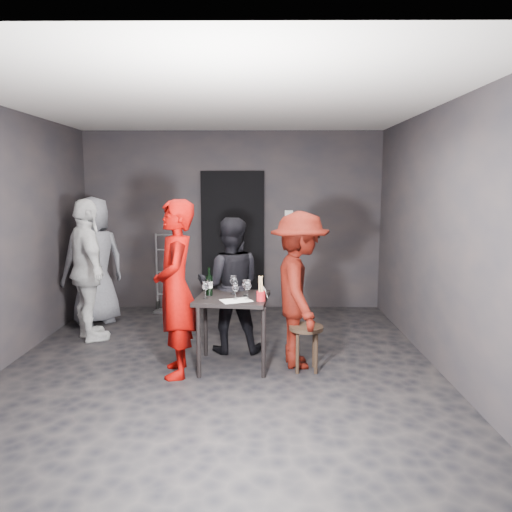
{
  "coord_description": "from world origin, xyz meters",
  "views": [
    {
      "loc": [
        0.41,
        -5.11,
        1.89
      ],
      "look_at": [
        0.37,
        0.25,
        1.13
      ],
      "focal_mm": 35.0,
      "sensor_mm": 36.0,
      "label": 1
    }
  ],
  "objects_px": {
    "tasting_table": "(233,306)",
    "stool": "(306,335)",
    "breadstick_cup": "(261,289)",
    "hand_truck": "(169,297)",
    "wine_bottle": "(209,285)",
    "bystander_cream": "(87,259)",
    "woman_black": "(230,283)",
    "man_maroon": "(300,283)",
    "bystander_grey": "(93,251)",
    "server_red": "(175,274)"
  },
  "relations": [
    {
      "from": "server_red",
      "to": "bystander_cream",
      "type": "xyz_separation_m",
      "value": [
        -1.26,
        1.13,
        -0.03
      ]
    },
    {
      "from": "tasting_table",
      "to": "bystander_cream",
      "type": "distance_m",
      "value": 2.05
    },
    {
      "from": "server_red",
      "to": "bystander_cream",
      "type": "height_order",
      "value": "server_red"
    },
    {
      "from": "man_maroon",
      "to": "breadstick_cup",
      "type": "relative_size",
      "value": 6.54
    },
    {
      "from": "server_red",
      "to": "bystander_cream",
      "type": "relative_size",
      "value": 1.03
    },
    {
      "from": "man_maroon",
      "to": "wine_bottle",
      "type": "xyz_separation_m",
      "value": [
        -0.94,
        0.0,
        -0.02
      ]
    },
    {
      "from": "man_maroon",
      "to": "breadstick_cup",
      "type": "distance_m",
      "value": 0.47
    },
    {
      "from": "bystander_grey",
      "to": "wine_bottle",
      "type": "bearing_deg",
      "value": 97.91
    },
    {
      "from": "stool",
      "to": "bystander_grey",
      "type": "bearing_deg",
      "value": 147.4
    },
    {
      "from": "server_red",
      "to": "breadstick_cup",
      "type": "distance_m",
      "value": 0.86
    },
    {
      "from": "hand_truck",
      "to": "bystander_cream",
      "type": "bearing_deg",
      "value": -105.26
    },
    {
      "from": "server_red",
      "to": "man_maroon",
      "type": "height_order",
      "value": "server_red"
    },
    {
      "from": "woman_black",
      "to": "bystander_cream",
      "type": "xyz_separation_m",
      "value": [
        -1.75,
        0.41,
        0.21
      ]
    },
    {
      "from": "tasting_table",
      "to": "stool",
      "type": "relative_size",
      "value": 1.6
    },
    {
      "from": "tasting_table",
      "to": "bystander_grey",
      "type": "distance_m",
      "value": 2.58
    },
    {
      "from": "stool",
      "to": "bystander_cream",
      "type": "relative_size",
      "value": 0.23
    },
    {
      "from": "tasting_table",
      "to": "woman_black",
      "type": "distance_m",
      "value": 0.51
    },
    {
      "from": "server_red",
      "to": "bystander_grey",
      "type": "bearing_deg",
      "value": -152.13
    },
    {
      "from": "stool",
      "to": "breadstick_cup",
      "type": "distance_m",
      "value": 0.68
    },
    {
      "from": "bystander_grey",
      "to": "hand_truck",
      "type": "bearing_deg",
      "value": 177.91
    },
    {
      "from": "stool",
      "to": "bystander_grey",
      "type": "height_order",
      "value": "bystander_grey"
    },
    {
      "from": "woman_black",
      "to": "man_maroon",
      "type": "relative_size",
      "value": 0.89
    },
    {
      "from": "woman_black",
      "to": "man_maroon",
      "type": "distance_m",
      "value": 0.88
    },
    {
      "from": "server_red",
      "to": "bystander_cream",
      "type": "distance_m",
      "value": 1.69
    },
    {
      "from": "tasting_table",
      "to": "wine_bottle",
      "type": "relative_size",
      "value": 2.52
    },
    {
      "from": "stool",
      "to": "bystander_grey",
      "type": "xyz_separation_m",
      "value": [
        -2.73,
        1.75,
        0.64
      ]
    },
    {
      "from": "wine_bottle",
      "to": "breadstick_cup",
      "type": "bearing_deg",
      "value": -24.63
    },
    {
      "from": "bystander_grey",
      "to": "bystander_cream",
      "type": "bearing_deg",
      "value": 63.3
    },
    {
      "from": "stool",
      "to": "woman_black",
      "type": "relative_size",
      "value": 0.3
    },
    {
      "from": "woman_black",
      "to": "server_red",
      "type": "bearing_deg",
      "value": 55.2
    },
    {
      "from": "stool",
      "to": "man_maroon",
      "type": "relative_size",
      "value": 0.27
    },
    {
      "from": "tasting_table",
      "to": "stool",
      "type": "bearing_deg",
      "value": -9.05
    },
    {
      "from": "hand_truck",
      "to": "stool",
      "type": "bearing_deg",
      "value": -40.95
    },
    {
      "from": "hand_truck",
      "to": "bystander_cream",
      "type": "distance_m",
      "value": 1.76
    },
    {
      "from": "tasting_table",
      "to": "breadstick_cup",
      "type": "xyz_separation_m",
      "value": [
        0.29,
        -0.2,
        0.22
      ]
    },
    {
      "from": "tasting_table",
      "to": "stool",
      "type": "distance_m",
      "value": 0.81
    },
    {
      "from": "tasting_table",
      "to": "hand_truck",
      "type": "bearing_deg",
      "value": 115.44
    },
    {
      "from": "woman_black",
      "to": "breadstick_cup",
      "type": "xyz_separation_m",
      "value": [
        0.35,
        -0.7,
        0.08
      ]
    },
    {
      "from": "stool",
      "to": "man_maroon",
      "type": "height_order",
      "value": "man_maroon"
    },
    {
      "from": "hand_truck",
      "to": "woman_black",
      "type": "distance_m",
      "value": 2.16
    },
    {
      "from": "tasting_table",
      "to": "breadstick_cup",
      "type": "bearing_deg",
      "value": -34.63
    },
    {
      "from": "bystander_grey",
      "to": "wine_bottle",
      "type": "xyz_separation_m",
      "value": [
        1.73,
        -1.58,
        -0.15
      ]
    },
    {
      "from": "hand_truck",
      "to": "stool",
      "type": "distance_m",
      "value": 3.05
    },
    {
      "from": "server_red",
      "to": "hand_truck",
      "type": "bearing_deg",
      "value": -177.5
    },
    {
      "from": "server_red",
      "to": "breadstick_cup",
      "type": "height_order",
      "value": "server_red"
    },
    {
      "from": "breadstick_cup",
      "to": "tasting_table",
      "type": "bearing_deg",
      "value": 145.37
    },
    {
      "from": "hand_truck",
      "to": "wine_bottle",
      "type": "distance_m",
      "value": 2.5
    },
    {
      "from": "man_maroon",
      "to": "wine_bottle",
      "type": "distance_m",
      "value": 0.94
    },
    {
      "from": "tasting_table",
      "to": "wine_bottle",
      "type": "bearing_deg",
      "value": 169.86
    },
    {
      "from": "hand_truck",
      "to": "bystander_cream",
      "type": "height_order",
      "value": "bystander_cream"
    }
  ]
}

